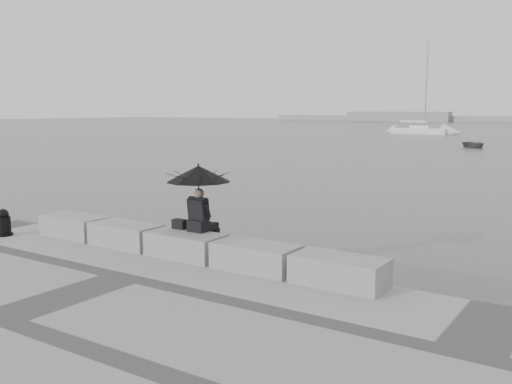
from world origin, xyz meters
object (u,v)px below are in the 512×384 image
Objects in this scene: seated_person at (198,181)px; mooring_bollard at (4,225)px; sailboat_left at (421,130)px; dinghy at (474,144)px.

mooring_bollard is (-5.00, -1.15, -1.26)m from seated_person.
mooring_bollard is at bearing -166.48° from seated_person.
sailboat_left is 3.67× the size of dinghy.
seated_person reaches higher than mooring_bollard.
sailboat_left is at bearing 100.07° from mooring_bollard.
sailboat_left is at bearing 79.24° from dinghy.
dinghy is at bearing 96.66° from seated_person.
seated_person is 0.11× the size of sailboat_left.
mooring_bollard is at bearing -73.49° from sailboat_left.
mooring_bollard is 0.18× the size of dinghy.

